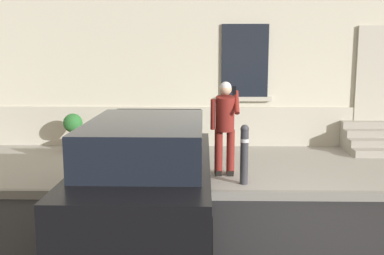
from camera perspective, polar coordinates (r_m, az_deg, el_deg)
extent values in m
plane|color=#232326|center=(6.88, 10.01, -11.36)|extent=(80.00, 80.00, 0.00)
cube|color=#99968E|center=(9.50, 7.46, -4.92)|extent=(24.00, 3.60, 0.15)
cube|color=gray|center=(7.73, 8.96, -8.37)|extent=(24.00, 0.12, 0.15)
cube|color=#BCB7A8|center=(11.13, 6.52, -0.26)|extent=(24.00, 0.08, 1.10)
cube|color=brown|center=(11.72, 22.42, 5.92)|extent=(1.00, 0.08, 2.10)
cube|color=#BCB7A8|center=(11.70, 22.47, 6.16)|extent=(1.16, 0.06, 2.24)
cube|color=black|center=(10.96, 6.59, 8.26)|extent=(1.10, 0.06, 1.70)
cube|color=#BCB7A8|center=(10.99, 6.52, 3.56)|extent=(1.30, 0.12, 0.10)
cube|color=#9E998E|center=(11.47, 22.76, -1.48)|extent=(1.80, 0.32, 0.48)
cube|color=#9E998E|center=(11.75, 22.22, -0.80)|extent=(1.80, 0.32, 0.64)
cube|color=black|center=(6.56, -5.52, -6.57)|extent=(1.77, 4.01, 0.64)
cube|color=black|center=(6.28, -5.77, -1.68)|extent=(1.55, 2.41, 0.56)
cube|color=black|center=(8.56, -3.86, -4.24)|extent=(1.66, 0.11, 0.20)
cube|color=yellow|center=(8.51, -3.88, -3.07)|extent=(0.52, 0.02, 0.12)
cube|color=#B21414|center=(8.56, -8.94, -1.32)|extent=(0.16, 0.04, 0.18)
cube|color=#B21414|center=(8.42, 1.22, -1.38)|extent=(0.16, 0.04, 0.18)
cube|color=black|center=(8.15, -4.09, 0.23)|extent=(1.49, 0.07, 0.60)
cylinder|color=black|center=(5.54, -15.71, -13.53)|extent=(0.20, 0.60, 0.60)
cylinder|color=black|center=(5.31, 1.46, -14.21)|extent=(0.20, 0.60, 0.60)
cylinder|color=black|center=(8.11, -9.89, -5.88)|extent=(0.20, 0.60, 0.60)
cylinder|color=black|center=(7.95, 1.48, -6.04)|extent=(0.20, 0.60, 0.60)
cylinder|color=#333338|center=(7.94, 6.52, -3.70)|extent=(0.14, 0.14, 0.95)
sphere|color=#333338|center=(7.84, 6.58, -0.18)|extent=(0.15, 0.15, 0.15)
cylinder|color=silver|center=(7.88, 6.56, -1.62)|extent=(0.15, 0.15, 0.06)
cylinder|color=maroon|center=(8.45, 3.32, -3.01)|extent=(0.15, 0.15, 0.82)
cube|color=black|center=(8.61, 3.28, -5.52)|extent=(0.12, 0.28, 0.10)
cylinder|color=maroon|center=(8.47, 4.81, -3.01)|extent=(0.15, 0.15, 0.82)
cube|color=black|center=(8.62, 4.75, -5.52)|extent=(0.12, 0.28, 0.10)
cylinder|color=maroon|center=(8.29, 4.14, 1.76)|extent=(0.34, 0.43, 0.66)
sphere|color=tan|center=(8.17, 4.20, 4.79)|extent=(0.22, 0.22, 0.22)
sphere|color=silver|center=(8.17, 4.21, 5.00)|extent=(0.21, 0.21, 0.21)
cylinder|color=maroon|center=(8.24, 2.63, 1.64)|extent=(0.09, 0.17, 0.57)
cylinder|color=maroon|center=(8.24, 5.56, 3.14)|extent=(0.09, 0.42, 0.41)
cube|color=black|center=(8.16, 5.26, 4.63)|extent=(0.07, 0.02, 0.15)
cylinder|color=#B25B38|center=(10.97, -14.51, -1.88)|extent=(0.40, 0.40, 0.34)
cylinder|color=#B25B38|center=(10.94, -14.55, -1.16)|extent=(0.44, 0.44, 0.05)
cylinder|color=#47331E|center=(10.92, -14.58, -0.39)|extent=(0.04, 0.04, 0.24)
sphere|color=#286B2D|center=(10.89, -14.62, 0.54)|extent=(0.44, 0.44, 0.44)
sphere|color=#286B2D|center=(10.83, -14.16, -0.02)|extent=(0.24, 0.24, 0.24)
cylinder|color=#2D2D30|center=(10.47, -2.02, -2.12)|extent=(0.40, 0.40, 0.34)
cylinder|color=#2D2D30|center=(10.44, -2.02, -1.37)|extent=(0.44, 0.44, 0.05)
cylinder|color=#47331E|center=(10.41, -2.03, -0.56)|extent=(0.04, 0.04, 0.24)
sphere|color=#4C843D|center=(10.38, -2.03, 0.42)|extent=(0.44, 0.44, 0.44)
sphere|color=#4C843D|center=(10.34, -1.49, -0.17)|extent=(0.24, 0.24, 0.24)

